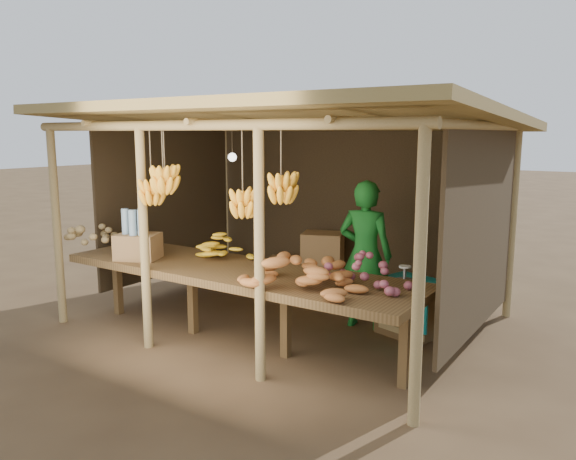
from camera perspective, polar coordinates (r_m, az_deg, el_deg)
The scene contains 13 objects.
ground at distance 6.61m, azimuth 0.00°, elevation -9.01°, with size 60.00×60.00×0.00m, color brown.
stall_structure at distance 6.24m, azimuth 0.09°, elevation 7.82°, with size 4.70×3.50×2.43m.
counter at distance 5.66m, azimuth -5.31°, elevation -4.47°, with size 3.90×1.05×0.80m.
potato_heap at distance 6.80m, azimuth -18.49°, elevation -0.45°, with size 0.93×0.56×0.36m, color tan, non-canonical shape.
sweet_potato_heap at distance 4.86m, azimuth 0.89°, elevation -3.90°, with size 1.05×0.63×0.36m, color #C17131, non-canonical shape.
onion_heap at distance 4.96m, azimuth 7.38°, elevation -3.71°, with size 0.80×0.48×0.36m, color #A8515E, non-canonical shape.
banana_pile at distance 5.99m, azimuth -6.63°, elevation -1.41°, with size 0.55×0.33×0.35m, color yellow, non-canonical shape.
tomato_basin at distance 6.78m, azimuth -15.64°, elevation -1.21°, with size 0.37×0.37×0.19m.
bottle_box at distance 6.20m, azimuth -15.01°, elevation -0.97°, with size 0.53×0.49×0.55m.
vendor at distance 6.20m, azimuth 7.84°, elevation -2.51°, with size 0.60×0.39×1.64m, color #186E22.
tarp_crate at distance 6.18m, azimuth 12.33°, elevation -7.51°, with size 0.78×0.72×0.77m.
carton_stack at distance 7.54m, azimuth 2.28°, elevation -3.76°, with size 1.18×0.55×0.83m.
burlap_sacks at distance 8.19m, azimuth -6.05°, elevation -3.74°, with size 0.72×0.38×0.51m.
Camera 1 is at (3.44, -5.23, 2.13)m, focal length 35.00 mm.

